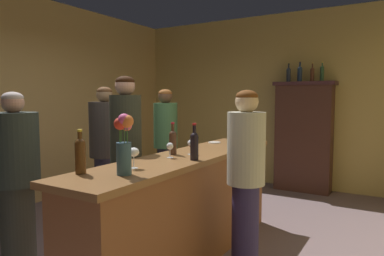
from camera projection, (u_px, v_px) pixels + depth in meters
floor at (146, 251)px, 3.53m from camera, size 8.82×8.82×0.00m
wall_back at (265, 100)px, 6.35m from camera, size 4.94×0.12×2.99m
bar_counter at (186, 207)px, 3.31m from camera, size 0.60×2.80×1.01m
display_cabinet at (304, 135)px, 5.77m from camera, size 0.97×0.37×1.80m
wine_bottle_rose at (80, 154)px, 2.45m from camera, size 0.07×0.07×0.31m
wine_bottle_chardonnay at (243, 133)px, 3.90m from camera, size 0.06×0.06×0.33m
wine_bottle_pinot at (173, 141)px, 3.29m from camera, size 0.07×0.07×0.30m
wine_bottle_syrah at (194, 144)px, 2.99m from camera, size 0.07×0.07×0.32m
wine_glass_front at (191, 144)px, 3.29m from camera, size 0.07×0.07×0.14m
wine_glass_mid at (170, 147)px, 3.11m from camera, size 0.06×0.06×0.14m
wine_glass_rear at (134, 153)px, 2.64m from camera, size 0.08×0.08×0.16m
flower_arrangement at (124, 139)px, 2.41m from camera, size 0.14×0.15×0.43m
cheese_plate at (214, 142)px, 4.14m from camera, size 0.14×0.14×0.01m
display_bottle_left at (289, 74)px, 5.83m from camera, size 0.07×0.07×0.31m
display_bottle_midleft at (300, 73)px, 5.73m from camera, size 0.08×0.08×0.32m
display_bottle_center at (312, 74)px, 5.63m from camera, size 0.07×0.07×0.30m
display_bottle_midright at (322, 73)px, 5.55m from camera, size 0.06×0.06×0.31m
patron_by_cabinet at (166, 142)px, 4.95m from camera, size 0.33×0.33×1.66m
patron_in_navy at (106, 151)px, 4.15m from camera, size 0.37×0.37×1.67m
patron_in_grey at (16, 180)px, 2.91m from camera, size 0.38×0.38×1.59m
patron_tall at (126, 154)px, 3.48m from camera, size 0.31×0.31×1.75m
bartender at (246, 175)px, 2.96m from camera, size 0.32×0.32×1.60m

